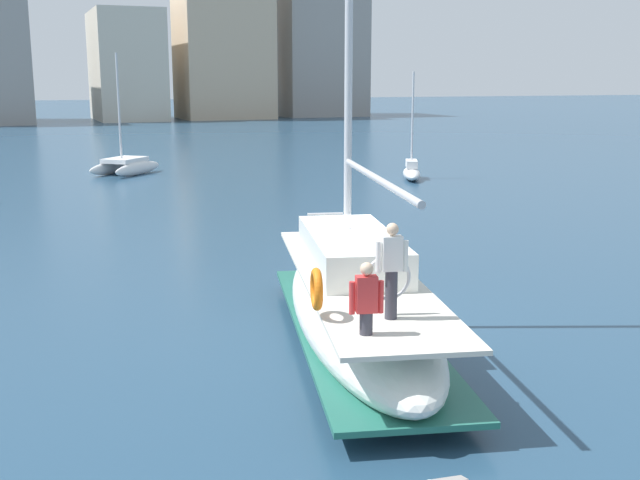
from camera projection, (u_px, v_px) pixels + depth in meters
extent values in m
plane|color=navy|center=(376.00, 318.00, 17.44)|extent=(400.00, 400.00, 0.00)
ellipsoid|color=white|center=(357.00, 313.00, 15.47)|extent=(4.63, 9.90, 1.40)
cube|color=#236656|center=(357.00, 328.00, 15.53)|extent=(4.60, 9.71, 0.10)
cube|color=beige|center=(358.00, 277.00, 15.32)|extent=(4.33, 9.38, 0.08)
cube|color=white|center=(351.00, 250.00, 15.94)|extent=(2.66, 4.60, 0.70)
cylinder|color=#B7B7BC|center=(377.00, 179.00, 13.25)|extent=(1.49, 5.62, 0.12)
cylinder|color=silver|center=(325.00, 214.00, 19.50)|extent=(0.89, 0.27, 0.06)
torus|color=orange|center=(317.00, 289.00, 12.50)|extent=(0.30, 0.71, 0.70)
cylinder|color=#33333D|center=(391.00, 295.00, 12.44)|extent=(0.20, 0.20, 0.80)
cube|color=white|center=(392.00, 253.00, 12.30)|extent=(0.36, 0.27, 0.56)
sphere|color=beige|center=(392.00, 229.00, 12.22)|extent=(0.20, 0.20, 0.20)
cylinder|color=white|center=(378.00, 257.00, 12.28)|extent=(0.09, 0.09, 0.50)
cylinder|color=white|center=(405.00, 256.00, 12.34)|extent=(0.09, 0.09, 0.50)
cylinder|color=#33333D|center=(366.00, 323.00, 11.71)|extent=(0.20, 0.20, 0.35)
cube|color=red|center=(366.00, 294.00, 11.62)|extent=(0.36, 0.27, 0.56)
sphere|color=beige|center=(367.00, 269.00, 11.54)|extent=(0.20, 0.20, 0.20)
cylinder|color=red|center=(352.00, 298.00, 11.60)|extent=(0.09, 0.09, 0.50)
cylinder|color=red|center=(381.00, 297.00, 11.66)|extent=(0.09, 0.09, 0.50)
torus|color=silver|center=(388.00, 278.00, 12.62)|extent=(0.75, 0.24, 0.76)
ellipsoid|color=white|center=(412.00, 174.00, 41.69)|extent=(2.42, 3.80, 0.61)
cube|color=white|center=(412.00, 164.00, 41.77)|extent=(1.17, 1.61, 0.40)
cylinder|color=silver|center=(413.00, 120.00, 41.39)|extent=(0.11, 0.11, 5.06)
ellipsoid|color=white|center=(138.00, 168.00, 43.65)|extent=(3.25, 3.61, 0.71)
ellipsoid|color=white|center=(113.00, 167.00, 44.19)|extent=(3.25, 3.61, 0.71)
cube|color=white|center=(125.00, 160.00, 43.83)|extent=(2.84, 2.91, 0.24)
cylinder|color=silver|center=(119.00, 106.00, 42.92)|extent=(0.12, 0.12, 5.77)
cube|color=#9E9993|center=(451.00, 480.00, 9.92)|extent=(0.55, 0.27, 0.14)
cube|color=beige|center=(126.00, 66.00, 101.98)|extent=(8.37, 14.92, 13.99)
cube|color=#C6AD8E|center=(223.00, 31.00, 104.48)|extent=(11.85, 10.71, 23.23)
cube|color=gray|center=(316.00, 50.00, 113.51)|extent=(11.89, 12.67, 19.04)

